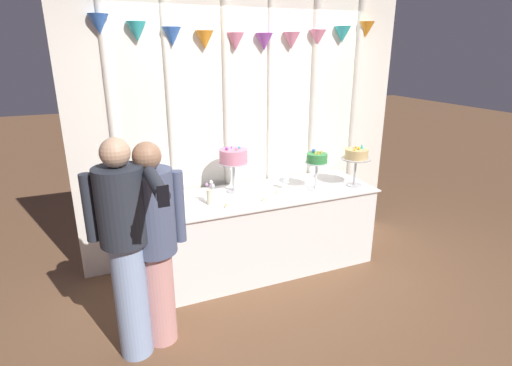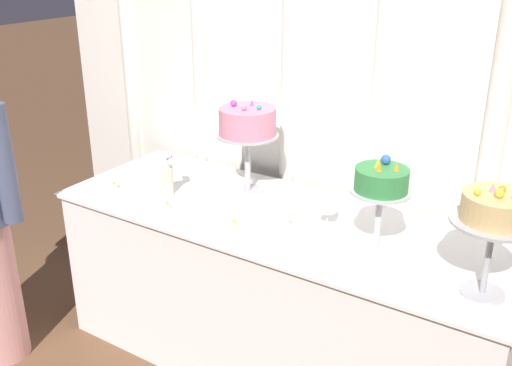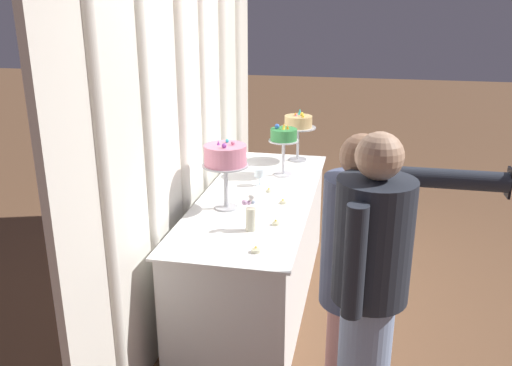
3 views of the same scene
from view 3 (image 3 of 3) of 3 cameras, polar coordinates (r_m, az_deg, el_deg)
ground_plane at (r=4.07m, az=1.60°, el=-12.00°), size 24.00×24.00×0.00m
draped_curtain at (r=3.71m, az=-6.86°, el=8.54°), size 3.47×0.17×2.71m
cake_table at (r=3.90m, az=0.20°, el=-6.80°), size 2.14×0.77×0.80m
cake_display_leftmost at (r=3.41m, az=-3.27°, el=2.69°), size 0.30×0.30×0.46m
cake_display_center at (r=4.10m, az=2.92°, el=4.77°), size 0.23×0.23×0.40m
cake_display_rightmost at (r=4.49m, az=4.50°, el=6.22°), size 0.29×0.29×0.43m
wine_glass at (r=3.91m, az=0.36°, el=1.03°), size 0.08×0.08×0.12m
flower_vase at (r=3.15m, az=-0.59°, el=-3.33°), size 0.08×0.08×0.22m
tealight_far_left at (r=2.92m, az=-0.03°, el=-7.15°), size 0.05×0.05×0.04m
tealight_near_left at (r=3.26m, az=2.10°, el=-4.29°), size 0.04×0.04×0.04m
tealight_near_right at (r=3.59m, az=2.85°, el=-2.04°), size 0.04×0.04×0.03m
tealight_far_right at (r=3.80m, az=1.36°, el=-0.82°), size 0.04×0.04×0.03m
guest_man_pink_jacket at (r=2.57m, az=10.29°, el=-10.30°), size 0.48×0.37×1.56m
guest_man_dark_suit at (r=2.38m, az=12.00°, el=-11.84°), size 0.47×0.74×1.61m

